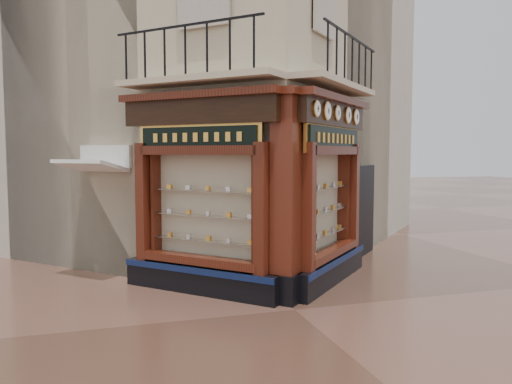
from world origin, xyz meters
name	(u,v)px	position (x,y,z in m)	size (l,w,h in m)	color
ground	(295,310)	(0.00, 0.00, 0.00)	(80.00, 80.00, 0.00)	#4D3023
main_building	(218,41)	(0.00, 6.16, 6.00)	(8.00, 8.00, 12.00)	#B8A88F
neighbour_left	(126,68)	(-2.47, 8.63, 5.50)	(8.00, 8.00, 11.00)	beige
neighbour_right	(272,75)	(2.47, 8.63, 5.50)	(8.00, 8.00, 11.00)	beige
shopfront_left	(200,195)	(-1.41, 1.57, 1.98)	(2.86, 2.86, 3.98)	black
shopfront_right	(330,191)	(1.41, 1.57, 1.98)	(2.86, 2.86, 3.98)	black
corner_pilaster	(286,199)	(0.00, 0.50, 1.95)	(0.85, 0.85, 3.98)	black
balcony	(269,82)	(0.00, 1.49, 4.22)	(5.94, 2.97, 1.03)	#B8A88F
clock_a	(317,109)	(0.60, 0.50, 3.62)	(0.26, 0.26, 0.32)	gold
clock_b	(327,111)	(1.00, 0.90, 3.62)	(0.30, 0.30, 0.37)	gold
clock_c	(337,113)	(1.43, 1.32, 3.62)	(0.26, 0.26, 0.32)	gold
clock_d	(348,115)	(1.92, 1.82, 3.62)	(0.29, 0.29, 0.36)	gold
clock_e	(356,117)	(2.35, 2.24, 3.62)	(0.30, 0.30, 0.37)	gold
awning	(93,279)	(-3.51, 3.30, 0.00)	(1.49, 0.89, 0.08)	silver
signboard_left	(197,137)	(-1.46, 1.51, 3.10)	(2.06, 2.06, 0.55)	gold
signboard_right	(334,139)	(1.46, 1.51, 3.10)	(2.27, 2.27, 0.61)	gold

